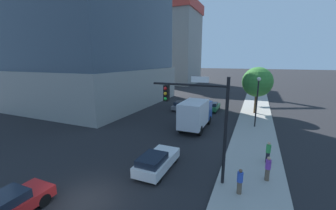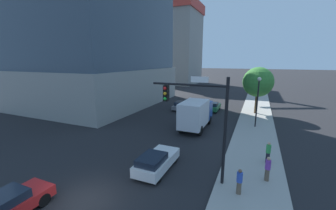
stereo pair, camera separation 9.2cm
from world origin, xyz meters
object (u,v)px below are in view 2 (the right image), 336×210
at_px(car_green, 213,106).
at_px(pedestrian_green_shirt, 268,152).
at_px(traffic_light_pole, 200,111).
at_px(car_gray, 181,106).
at_px(construction_building, 179,40).
at_px(street_lamp, 258,95).
at_px(box_truck, 196,113).
at_px(street_tree, 258,82).
at_px(pedestrian_blue_shirt, 239,181).
at_px(car_red, 2,208).
at_px(car_white, 156,161).
at_px(pedestrian_purple_shirt, 268,169).

xyz_separation_m(car_green, pedestrian_green_shirt, (7.43, -15.66, 0.31)).
bearing_deg(traffic_light_pole, car_gray, 112.96).
bearing_deg(construction_building, pedestrian_green_shirt, -62.43).
xyz_separation_m(street_lamp, box_truck, (-6.39, -3.14, -2.08)).
bearing_deg(car_gray, street_tree, 8.85).
distance_m(construction_building, street_lamp, 49.87).
bearing_deg(construction_building, pedestrian_blue_shirt, -65.95).
distance_m(car_red, pedestrian_blue_shirt, 12.51).
relative_size(traffic_light_pole, box_truck, 1.03).
relative_size(traffic_light_pole, street_tree, 1.00).
height_order(traffic_light_pole, box_truck, traffic_light_pole).
height_order(traffic_light_pole, street_lamp, traffic_light_pole).
relative_size(car_white, box_truck, 0.66).
relative_size(traffic_light_pole, pedestrian_purple_shirt, 4.07).
xyz_separation_m(street_lamp, car_white, (-6.39, -13.37, -3.25)).
height_order(street_lamp, street_tree, street_tree).
xyz_separation_m(car_green, pedestrian_purple_shirt, (7.31, -18.36, 0.31)).
xyz_separation_m(car_green, car_white, (0.00, -19.85, 0.03)).
bearing_deg(car_red, car_gray, 90.00).
bearing_deg(pedestrian_purple_shirt, box_truck, 129.91).
bearing_deg(car_white, car_red, -123.05).
height_order(car_red, pedestrian_purple_shirt, pedestrian_purple_shirt).
xyz_separation_m(pedestrian_green_shirt, pedestrian_purple_shirt, (-0.12, -2.70, -0.00)).
xyz_separation_m(construction_building, street_tree, (25.37, -34.61, -9.54)).
height_order(car_red, car_gray, car_red).
xyz_separation_m(traffic_light_pole, pedestrian_purple_shirt, (4.23, 1.44, -3.77)).
distance_m(street_tree, car_white, 21.70).
bearing_deg(car_red, pedestrian_green_shirt, 43.39).
height_order(street_tree, box_truck, street_tree).
bearing_deg(street_tree, car_green, -175.19).
relative_size(car_red, pedestrian_blue_shirt, 2.90).
distance_m(street_tree, car_gray, 11.93).
xyz_separation_m(construction_building, pedestrian_blue_shirt, (24.84, -55.66, -13.35)).
bearing_deg(pedestrian_purple_shirt, car_white, -168.50).
height_order(car_white, pedestrian_blue_shirt, pedestrian_blue_shirt).
bearing_deg(street_lamp, construction_building, 121.47).
bearing_deg(traffic_light_pole, car_green, 98.85).
bearing_deg(car_green, car_red, -100.00).
bearing_deg(pedestrian_purple_shirt, car_gray, 125.21).
height_order(street_tree, car_gray, street_tree).
distance_m(traffic_light_pole, box_truck, 11.02).
relative_size(street_lamp, car_gray, 1.38).
relative_size(box_truck, pedestrian_purple_shirt, 3.94).
relative_size(car_green, car_white, 0.94).
bearing_deg(street_tree, street_lamp, -89.11).
relative_size(car_red, car_green, 1.11).
relative_size(construction_building, car_white, 8.10).
height_order(traffic_light_pole, pedestrian_blue_shirt, traffic_light_pole).
bearing_deg(car_red, car_white, 56.95).
height_order(street_lamp, pedestrian_blue_shirt, street_lamp).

